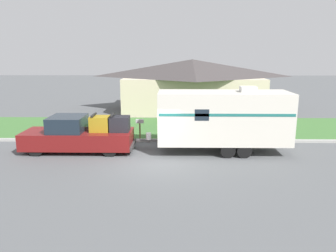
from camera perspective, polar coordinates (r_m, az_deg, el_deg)
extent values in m
plane|color=#515456|center=(15.97, -2.61, -6.32)|extent=(120.00, 120.00, 0.00)
cube|color=#999993|center=(19.53, -1.94, -2.53)|extent=(80.00, 0.30, 0.14)
cube|color=#3D6B33|center=(23.08, -1.49, -0.26)|extent=(80.00, 7.00, 0.03)
cube|color=beige|center=(30.18, 4.17, 5.72)|extent=(11.89, 7.68, 3.05)
pyramid|color=#3D3838|center=(29.99, 4.24, 10.06)|extent=(12.84, 8.30, 1.52)
cube|color=#4C3828|center=(26.48, 4.60, 3.68)|extent=(1.00, 0.06, 2.10)
cylinder|color=black|center=(18.12, -22.02, -3.53)|extent=(0.85, 0.28, 0.85)
cylinder|color=black|center=(19.66, -20.10, -2.14)|extent=(0.85, 0.28, 0.85)
cylinder|color=black|center=(17.01, -10.13, -3.81)|extent=(0.85, 0.28, 0.85)
cylinder|color=black|center=(18.64, -9.13, -2.30)|extent=(0.85, 0.28, 0.85)
cube|color=maroon|center=(18.54, -18.75, -2.13)|extent=(3.46, 2.09, 0.87)
cube|color=#19232D|center=(18.14, -17.09, 0.40)|extent=(1.80, 1.92, 0.80)
cube|color=maroon|center=(17.78, -9.98, -2.26)|extent=(2.29, 2.09, 0.87)
cube|color=#333333|center=(17.67, -6.10, -3.29)|extent=(0.12, 1.88, 0.20)
cube|color=olive|center=(17.68, -11.69, 0.38)|extent=(1.05, 0.88, 0.80)
cube|color=black|center=(17.66, -12.82, 1.91)|extent=(0.10, 0.96, 0.08)
cube|color=black|center=(17.49, -8.47, 0.38)|extent=(1.05, 0.88, 0.80)
cube|color=black|center=(17.45, -9.61, 1.92)|extent=(0.10, 0.96, 0.08)
cylinder|color=black|center=(16.77, 10.38, -4.24)|extent=(0.75, 0.22, 0.75)
cylinder|color=black|center=(18.73, 9.37, -2.40)|extent=(0.75, 0.22, 0.75)
cylinder|color=black|center=(16.93, 13.14, -4.21)|extent=(0.75, 0.22, 0.75)
cylinder|color=black|center=(18.87, 11.85, -2.39)|extent=(0.75, 0.22, 0.75)
cube|color=beige|center=(17.38, 9.61, 1.54)|extent=(6.80, 2.34, 2.66)
cube|color=#1E6660|center=(16.17, 10.26, 1.87)|extent=(6.67, 0.01, 0.14)
cube|color=#383838|center=(17.53, -3.58, -2.51)|extent=(1.18, 0.12, 0.10)
cylinder|color=silver|center=(17.46, -3.40, -1.78)|extent=(0.28, 0.28, 0.36)
cube|color=silver|center=(17.38, 13.80, 6.25)|extent=(0.80, 0.68, 0.28)
cube|color=#19232D|center=(16.02, 5.93, 1.91)|extent=(0.70, 0.01, 0.56)
cylinder|color=brown|center=(20.05, -4.91, -0.88)|extent=(0.09, 0.09, 1.01)
cube|color=#B2B2B2|center=(19.91, -4.94, 0.84)|extent=(0.48, 0.20, 0.22)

